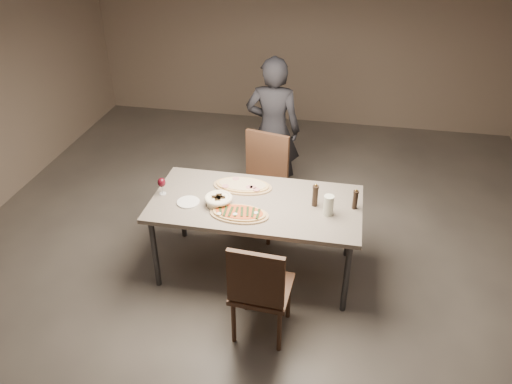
% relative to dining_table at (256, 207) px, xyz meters
% --- Properties ---
extents(room, '(7.00, 7.00, 7.00)m').
position_rel_dining_table_xyz_m(room, '(0.00, 0.00, 0.71)').
color(room, '#5A544D').
rests_on(room, ground).
extents(dining_table, '(1.80, 0.90, 0.75)m').
position_rel_dining_table_xyz_m(dining_table, '(0.00, 0.00, 0.00)').
color(dining_table, gray).
rests_on(dining_table, ground).
extents(zucchini_pizza, '(0.49, 0.27, 0.05)m').
position_rel_dining_table_xyz_m(zucchini_pizza, '(-0.10, -0.22, 0.07)').
color(zucchini_pizza, tan).
rests_on(zucchini_pizza, dining_table).
extents(ham_pizza, '(0.53, 0.30, 0.04)m').
position_rel_dining_table_xyz_m(ham_pizza, '(-0.17, 0.22, 0.07)').
color(ham_pizza, tan).
rests_on(ham_pizza, dining_table).
extents(bread_basket, '(0.24, 0.24, 0.09)m').
position_rel_dining_table_xyz_m(bread_basket, '(-0.30, -0.11, 0.11)').
color(bread_basket, '#F3E7C5').
rests_on(bread_basket, dining_table).
extents(oil_dish, '(0.14, 0.14, 0.02)m').
position_rel_dining_table_xyz_m(oil_dish, '(-0.17, -0.24, 0.07)').
color(oil_dish, white).
rests_on(oil_dish, dining_table).
extents(pepper_mill_left, '(0.05, 0.05, 0.21)m').
position_rel_dining_table_xyz_m(pepper_mill_left, '(0.50, 0.04, 0.16)').
color(pepper_mill_left, black).
rests_on(pepper_mill_left, dining_table).
extents(pepper_mill_right, '(0.05, 0.05, 0.19)m').
position_rel_dining_table_xyz_m(pepper_mill_right, '(0.83, 0.06, 0.15)').
color(pepper_mill_right, black).
rests_on(pepper_mill_right, dining_table).
extents(carafe, '(0.08, 0.08, 0.18)m').
position_rel_dining_table_xyz_m(carafe, '(0.62, -0.07, 0.15)').
color(carafe, silver).
rests_on(carafe, dining_table).
extents(wine_glass, '(0.07, 0.07, 0.16)m').
position_rel_dining_table_xyz_m(wine_glass, '(-0.83, -0.03, 0.17)').
color(wine_glass, silver).
rests_on(wine_glass, dining_table).
extents(side_plate, '(0.20, 0.20, 0.01)m').
position_rel_dining_table_xyz_m(side_plate, '(-0.57, -0.13, 0.06)').
color(side_plate, white).
rests_on(side_plate, dining_table).
extents(chair_near, '(0.46, 0.46, 0.93)m').
position_rel_dining_table_xyz_m(chair_near, '(0.18, -0.79, -0.17)').
color(chair_near, '#3E271A').
rests_on(chair_near, ground).
extents(chair_far, '(0.57, 0.57, 1.00)m').
position_rel_dining_table_xyz_m(chair_far, '(-0.08, 0.72, -0.13)').
color(chair_far, '#3E271A').
rests_on(chair_far, ground).
extents(diner, '(0.59, 0.39, 1.62)m').
position_rel_dining_table_xyz_m(diner, '(-0.07, 1.33, 0.12)').
color(diner, black).
rests_on(diner, ground).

